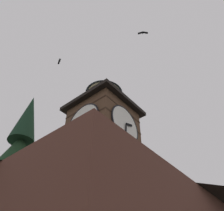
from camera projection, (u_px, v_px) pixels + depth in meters
The scene contains 4 objects.
clock_tower at pixel (103, 131), 14.66m from camera, with size 4.03×4.03×7.78m.
pine_tree_behind at pixel (0, 211), 13.96m from camera, with size 6.14×6.14×15.87m.
flying_bird_high at pixel (59, 61), 20.36m from camera, with size 0.39×0.62×0.14m.
flying_bird_low at pixel (143, 33), 16.73m from camera, with size 0.51×0.65×0.16m.
Camera 1 is at (9.96, 7.28, 2.18)m, focal length 38.31 mm.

